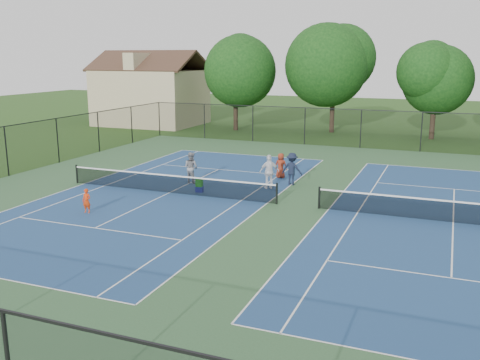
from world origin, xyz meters
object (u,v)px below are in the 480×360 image
at_px(tree_back_b, 334,61).
at_px(bystander_b, 292,169).
at_px(ball_hopper, 199,183).
at_px(tree_back_a, 236,67).
at_px(ball_crate, 199,189).
at_px(bystander_c, 281,166).
at_px(clapboard_house, 151,95).
at_px(instructor, 191,168).
at_px(child_player, 87,201).
at_px(bystander_a, 269,172).
at_px(tree_back_c, 436,75).

distance_m(tree_back_b, bystander_b, 22.70).
bearing_deg(bystander_b, ball_hopper, 44.30).
height_order(tree_back_a, ball_crate, tree_back_a).
height_order(tree_back_a, bystander_c, tree_back_a).
bearing_deg(clapboard_house, instructor, -54.51).
bearing_deg(tree_back_b, ball_crate, -93.65).
relative_size(child_player, bystander_a, 0.60).
relative_size(tree_back_a, child_player, 8.05).
distance_m(bystander_c, ball_crate, 5.72).
distance_m(clapboard_house, bystander_a, 30.33).
bearing_deg(instructor, tree_back_b, -84.13).
height_order(tree_back_c, clapboard_house, tree_back_c).
bearing_deg(ball_crate, ball_hopper, 0.00).
height_order(tree_back_c, bystander_c, tree_back_c).
bearing_deg(child_player, tree_back_c, 60.41).
relative_size(tree_back_a, bystander_a, 4.87).
xyz_separation_m(tree_back_a, child_player, (4.27, -28.63, -5.47)).
bearing_deg(ball_crate, bystander_b, 39.75).
xyz_separation_m(child_player, bystander_c, (6.12, 10.22, 0.18)).
bearing_deg(tree_back_c, instructor, -118.05).
bearing_deg(instructor, tree_back_c, -104.96).
xyz_separation_m(tree_back_c, ball_crate, (-10.61, -24.24, -5.33)).
bearing_deg(clapboard_house, bystander_a, -47.08).
height_order(clapboard_house, instructor, clapboard_house).
bearing_deg(clapboard_house, bystander_b, -44.12).
distance_m(tree_back_b, child_player, 31.57).
xyz_separation_m(tree_back_c, instructor, (-11.98, -22.47, -4.60)).
relative_size(tree_back_c, bystander_b, 4.61).
xyz_separation_m(instructor, bystander_a, (4.58, 0.32, 0.06)).
bearing_deg(bystander_a, clapboard_house, -80.44).
height_order(tree_back_c, bystander_b, tree_back_c).
distance_m(tree_back_b, bystander_a, 23.89).
height_order(tree_back_b, instructor, tree_back_b).
bearing_deg(ball_hopper, bystander_a, 32.98).
distance_m(bystander_b, ball_hopper, 5.34).
height_order(tree_back_b, bystander_b, tree_back_b).
distance_m(tree_back_b, instructor, 24.34).
bearing_deg(tree_back_b, ball_hopper, -93.65).
distance_m(ball_crate, ball_hopper, 0.37).
distance_m(instructor, bystander_c, 5.34).
distance_m(bystander_a, ball_hopper, 3.85).
height_order(tree_back_b, ball_crate, tree_back_b).
height_order(clapboard_house, bystander_b, clapboard_house).
bearing_deg(bystander_c, tree_back_c, -110.89).
bearing_deg(bystander_a, instructor, -29.39).
bearing_deg(bystander_b, child_player, 55.16).
height_order(tree_back_c, ball_hopper, tree_back_c).
height_order(tree_back_a, ball_hopper, tree_back_a).
height_order(ball_crate, ball_hopper, ball_hopper).
height_order(instructor, ball_crate, instructor).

